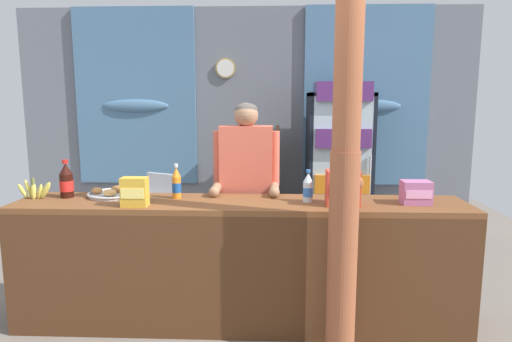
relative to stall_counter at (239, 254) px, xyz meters
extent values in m
plane|color=slate|center=(-0.11, 0.76, -0.57)|extent=(7.31, 7.31, 0.00)
cube|color=slate|center=(-0.11, 2.51, 0.79)|extent=(5.48, 0.12, 2.71)
cube|color=teal|center=(-1.44, 2.42, 1.10)|extent=(1.45, 0.04, 2.10)
ellipsoid|color=teal|center=(-1.44, 2.40, 0.99)|extent=(0.80, 0.10, 0.16)
cube|color=teal|center=(1.33, 2.42, 1.10)|extent=(1.47, 0.04, 2.10)
ellipsoid|color=teal|center=(1.33, 2.40, 0.99)|extent=(0.81, 0.10, 0.16)
cylinder|color=tan|center=(-0.34, 2.43, 1.44)|extent=(0.24, 0.03, 0.24)
cylinder|color=white|center=(-0.34, 2.41, 1.44)|extent=(0.20, 0.01, 0.20)
cube|color=beige|center=(-1.07, 2.43, 1.02)|extent=(0.24, 0.02, 0.18)
cube|color=brown|center=(0.00, 0.11, 0.33)|extent=(3.22, 0.54, 0.04)
cube|color=#4E2E18|center=(0.00, -0.14, -0.13)|extent=(3.22, 0.04, 0.88)
cube|color=#4E2E18|center=(-1.57, 0.11, -0.13)|extent=(0.08, 0.49, 0.88)
cube|color=#4E2E18|center=(1.57, 0.11, -0.13)|extent=(0.08, 0.49, 0.88)
cylinder|color=#995133|center=(0.67, -0.33, 0.10)|extent=(0.18, 0.18, 1.33)
cylinder|color=#995133|center=(0.67, -0.33, 1.43)|extent=(0.17, 0.17, 1.33)
ellipsoid|color=#995133|center=(0.75, -0.33, 0.57)|extent=(0.06, 0.05, 0.08)
cube|color=black|center=(0.96, 2.28, 0.29)|extent=(0.70, 0.04, 1.71)
cube|color=black|center=(0.63, 2.01, 0.29)|extent=(0.04, 0.57, 1.71)
cube|color=black|center=(1.29, 2.01, 0.29)|extent=(0.04, 0.57, 1.71)
cube|color=black|center=(0.96, 2.01, 1.12)|extent=(0.70, 0.57, 0.04)
cube|color=black|center=(0.96, 2.01, -0.53)|extent=(0.70, 0.57, 0.08)
cube|color=silver|center=(0.96, 1.74, 0.34)|extent=(0.64, 0.02, 1.55)
cylinder|color=#B7B7BC|center=(1.25, 1.70, 0.29)|extent=(0.02, 0.02, 0.40)
cube|color=silver|center=(0.96, 2.01, 0.07)|extent=(0.62, 0.49, 0.02)
cube|color=orange|center=(0.96, 1.90, 0.18)|extent=(0.58, 0.45, 0.20)
cube|color=silver|center=(0.96, 2.01, 0.56)|extent=(0.62, 0.49, 0.02)
cube|color=#56286B|center=(0.96, 1.90, 0.67)|extent=(0.58, 0.45, 0.20)
cube|color=silver|center=(0.96, 2.01, 1.04)|extent=(0.62, 0.49, 0.02)
cube|color=#56286B|center=(0.96, 1.90, 1.15)|extent=(0.58, 0.45, 0.20)
cube|color=brown|center=(-0.16, 2.12, 0.10)|extent=(0.04, 0.28, 1.34)
cube|color=brown|center=(0.28, 2.12, 0.10)|extent=(0.04, 0.28, 1.34)
cube|color=brown|center=(0.06, 2.12, 0.57)|extent=(0.44, 0.28, 0.02)
cylinder|color=orange|center=(-0.01, 2.12, 0.63)|extent=(0.07, 0.07, 0.10)
cylinder|color=#56286B|center=(0.13, 2.12, 0.64)|extent=(0.07, 0.07, 0.10)
cube|color=brown|center=(0.06, 2.12, 0.17)|extent=(0.44, 0.28, 0.02)
cylinder|color=brown|center=(-0.01, 2.12, 0.24)|extent=(0.05, 0.05, 0.12)
cylinder|color=#75C64C|center=(0.13, 2.12, 0.26)|extent=(0.07, 0.07, 0.15)
cube|color=brown|center=(0.06, 2.12, -0.23)|extent=(0.44, 0.28, 0.02)
cylinder|color=brown|center=(-0.01, 2.12, -0.15)|extent=(0.05, 0.05, 0.14)
cylinder|color=brown|center=(0.13, 2.12, -0.16)|extent=(0.07, 0.07, 0.11)
cube|color=silver|center=(-1.02, 1.45, -0.13)|extent=(0.59, 0.59, 0.04)
cube|color=silver|center=(-0.93, 1.63, 0.09)|extent=(0.39, 0.22, 0.40)
cylinder|color=silver|center=(-1.27, 1.36, -0.35)|extent=(0.04, 0.04, 0.44)
cylinder|color=silver|center=(-0.93, 1.20, -0.35)|extent=(0.04, 0.04, 0.44)
cylinder|color=silver|center=(-1.11, 1.70, -0.35)|extent=(0.04, 0.04, 0.44)
cylinder|color=silver|center=(-0.77, 1.54, -0.35)|extent=(0.04, 0.04, 0.44)
cube|color=silver|center=(-1.20, 1.54, -0.01)|extent=(0.21, 0.37, 0.03)
cube|color=silver|center=(-0.84, 1.37, -0.01)|extent=(0.21, 0.37, 0.03)
cylinder|color=#28282D|center=(-0.07, 0.53, -0.13)|extent=(0.11, 0.11, 0.87)
cylinder|color=#28282D|center=(0.11, 0.53, -0.13)|extent=(0.11, 0.11, 0.87)
cube|color=#D15B47|center=(0.02, 0.53, 0.59)|extent=(0.42, 0.20, 0.56)
sphere|color=#997051|center=(0.02, 0.53, 0.95)|extent=(0.19, 0.19, 0.19)
ellipsoid|color=#4C4742|center=(0.02, 0.54, 0.99)|extent=(0.18, 0.18, 0.10)
cylinder|color=#D15B47|center=(-0.20, 0.53, 0.61)|extent=(0.08, 0.08, 0.43)
cylinder|color=#997051|center=(-0.20, 0.38, 0.39)|extent=(0.07, 0.26, 0.07)
sphere|color=#997051|center=(-0.20, 0.25, 0.39)|extent=(0.08, 0.08, 0.08)
cylinder|color=#D15B47|center=(0.24, 0.53, 0.61)|extent=(0.08, 0.08, 0.43)
cylinder|color=#997051|center=(0.24, 0.38, 0.39)|extent=(0.07, 0.26, 0.07)
sphere|color=#997051|center=(0.24, 0.25, 0.39)|extent=(0.08, 0.08, 0.08)
cylinder|color=black|center=(-1.30, 0.20, 0.44)|extent=(0.10, 0.10, 0.17)
cone|color=black|center=(-1.30, 0.20, 0.56)|extent=(0.10, 0.10, 0.08)
cylinder|color=red|center=(-1.30, 0.20, 0.62)|extent=(0.04, 0.04, 0.03)
cylinder|color=red|center=(-1.30, 0.20, 0.44)|extent=(0.10, 0.10, 0.08)
cylinder|color=silver|center=(0.48, 0.12, 0.42)|extent=(0.07, 0.07, 0.14)
cone|color=silver|center=(0.48, 0.12, 0.53)|extent=(0.07, 0.07, 0.07)
cylinder|color=blue|center=(0.48, 0.12, 0.57)|extent=(0.03, 0.03, 0.02)
cylinder|color=blue|center=(0.48, 0.12, 0.42)|extent=(0.07, 0.07, 0.07)
cylinder|color=orange|center=(-0.47, 0.20, 0.43)|extent=(0.06, 0.06, 0.16)
cone|color=orange|center=(-0.47, 0.20, 0.55)|extent=(0.06, 0.06, 0.07)
cylinder|color=white|center=(-0.47, 0.20, 0.60)|extent=(0.03, 0.03, 0.03)
cylinder|color=#194C99|center=(-0.47, 0.20, 0.43)|extent=(0.07, 0.07, 0.07)
cube|color=#E5422D|center=(0.71, 0.03, 0.47)|extent=(0.22, 0.16, 0.24)
cube|color=#FF826D|center=(0.71, -0.05, 0.47)|extent=(0.20, 0.00, 0.08)
cube|color=gold|center=(-0.70, -0.06, 0.45)|extent=(0.17, 0.10, 0.20)
cube|color=#FFE26D|center=(-0.70, -0.11, 0.45)|extent=(0.16, 0.00, 0.07)
cube|color=#B76699|center=(1.23, 0.09, 0.43)|extent=(0.20, 0.15, 0.16)
cube|color=#F7A5D8|center=(1.23, 0.02, 0.43)|extent=(0.18, 0.00, 0.06)
cylinder|color=#BCBCC1|center=(-0.97, 0.26, 0.36)|extent=(0.36, 0.36, 0.02)
torus|color=#BCBCC1|center=(-0.97, 0.26, 0.37)|extent=(0.38, 0.38, 0.02)
ellipsoid|color=#A36638|center=(-0.88, 0.27, 0.39)|extent=(0.09, 0.08, 0.05)
ellipsoid|color=#B2753D|center=(-0.96, 0.33, 0.39)|extent=(0.10, 0.07, 0.05)
ellipsoid|color=#B2753D|center=(-1.09, 0.26, 0.39)|extent=(0.08, 0.07, 0.05)
ellipsoid|color=tan|center=(-0.97, 0.18, 0.39)|extent=(0.10, 0.07, 0.05)
ellipsoid|color=#CCC14C|center=(-1.61, 0.15, 0.41)|extent=(0.09, 0.04, 0.12)
ellipsoid|color=#CCC14C|center=(-1.56, 0.16, 0.42)|extent=(0.08, 0.03, 0.15)
ellipsoid|color=#CCC14C|center=(-1.52, 0.14, 0.41)|extent=(0.04, 0.04, 0.13)
ellipsoid|color=#CCC14C|center=(-1.47, 0.14, 0.40)|extent=(0.07, 0.03, 0.12)
ellipsoid|color=#CCC14C|center=(-1.43, 0.14, 0.41)|extent=(0.11, 0.03, 0.14)
cylinder|color=olive|center=(-1.52, 0.14, 0.48)|extent=(0.02, 0.02, 0.05)
camera|label=1|loc=(0.24, -3.00, 1.07)|focal=31.46mm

